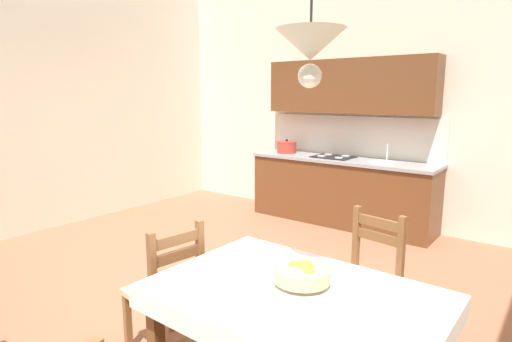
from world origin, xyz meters
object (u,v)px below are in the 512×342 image
(dining_chair_tv_side, at_px, (167,292))
(pendant_lamp, at_px, (310,47))
(dining_table, at_px, (295,312))
(dining_chair_kitchen_side, at_px, (365,282))
(kitchen_cabinetry, at_px, (343,161))
(fruit_bowl, at_px, (302,274))

(dining_chair_tv_side, xyz_separation_m, pendant_lamp, (1.06, 0.00, 1.51))
(dining_chair_tv_side, bearing_deg, pendant_lamp, 0.14)
(dining_table, relative_size, dining_chair_tv_side, 1.57)
(dining_chair_kitchen_side, bearing_deg, dining_table, -89.20)
(dining_chair_kitchen_side, xyz_separation_m, pendant_lamp, (0.07, -0.95, 1.51))
(kitchen_cabinetry, xyz_separation_m, dining_table, (1.42, -3.45, -0.22))
(kitchen_cabinetry, distance_m, fruit_bowl, 3.65)
(dining_table, xyz_separation_m, pendant_lamp, (0.06, 0.00, 1.32))
(kitchen_cabinetry, distance_m, dining_chair_tv_side, 3.50)
(dining_table, bearing_deg, pendant_lamp, 0.90)
(kitchen_cabinetry, xyz_separation_m, pendant_lamp, (1.48, -3.45, 1.10))
(dining_chair_tv_side, bearing_deg, kitchen_cabinetry, 96.91)
(dining_chair_kitchen_side, relative_size, pendant_lamp, 1.16)
(pendant_lamp, bearing_deg, dining_chair_tv_side, -179.86)
(dining_chair_kitchen_side, bearing_deg, pendant_lamp, -85.72)
(dining_chair_tv_side, relative_size, dining_chair_kitchen_side, 1.00)
(dining_table, height_order, dining_chair_kitchen_side, dining_chair_kitchen_side)
(dining_table, xyz_separation_m, fruit_bowl, (-0.01, 0.08, 0.18))
(fruit_bowl, xyz_separation_m, pendant_lamp, (0.07, -0.08, 1.14))
(dining_table, distance_m, dining_chair_kitchen_side, 0.97)
(dining_table, bearing_deg, dining_chair_tv_side, -179.91)
(kitchen_cabinetry, height_order, dining_chair_kitchen_side, kitchen_cabinetry)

